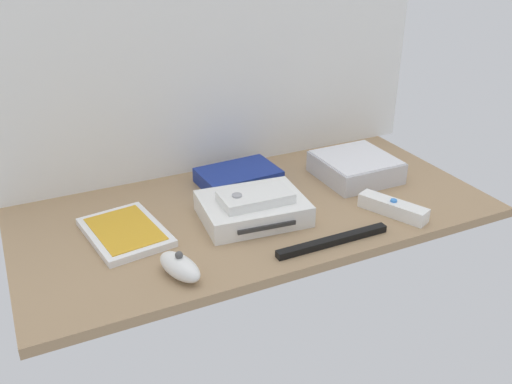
% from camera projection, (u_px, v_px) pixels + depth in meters
% --- Properties ---
extents(ground_plane, '(1.00, 0.48, 0.02)m').
position_uv_depth(ground_plane, '(256.00, 213.00, 1.21)').
color(ground_plane, '#9E7F5B').
rests_on(ground_plane, ground).
extents(back_wall, '(1.10, 0.01, 0.64)m').
position_uv_depth(back_wall, '(208.00, 36.00, 1.26)').
color(back_wall, white).
rests_on(back_wall, ground).
extents(game_console, '(0.22, 0.18, 0.04)m').
position_uv_depth(game_console, '(253.00, 209.00, 1.16)').
color(game_console, white).
rests_on(game_console, ground_plane).
extents(mini_computer, '(0.17, 0.17, 0.05)m').
position_uv_depth(mini_computer, '(355.00, 167.00, 1.33)').
color(mini_computer, silver).
rests_on(mini_computer, ground_plane).
extents(game_case, '(0.16, 0.21, 0.02)m').
position_uv_depth(game_case, '(125.00, 232.00, 1.10)').
color(game_case, white).
rests_on(game_case, ground_plane).
extents(network_router, '(0.19, 0.13, 0.03)m').
position_uv_depth(network_router, '(238.00, 176.00, 1.31)').
color(network_router, navy).
rests_on(network_router, ground_plane).
extents(remote_wand, '(0.09, 0.15, 0.03)m').
position_uv_depth(remote_wand, '(393.00, 208.00, 1.17)').
color(remote_wand, white).
rests_on(remote_wand, ground_plane).
extents(remote_nunchuk, '(0.07, 0.11, 0.05)m').
position_uv_depth(remote_nunchuk, '(180.00, 267.00, 0.97)').
color(remote_nunchuk, white).
rests_on(remote_nunchuk, ground_plane).
extents(remote_classic_pad, '(0.15, 0.09, 0.02)m').
position_uv_depth(remote_classic_pad, '(255.00, 197.00, 1.13)').
color(remote_classic_pad, white).
rests_on(remote_classic_pad, game_console).
extents(sensor_bar, '(0.24, 0.02, 0.01)m').
position_uv_depth(sensor_bar, '(333.00, 241.00, 1.07)').
color(sensor_bar, black).
rests_on(sensor_bar, ground_plane).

